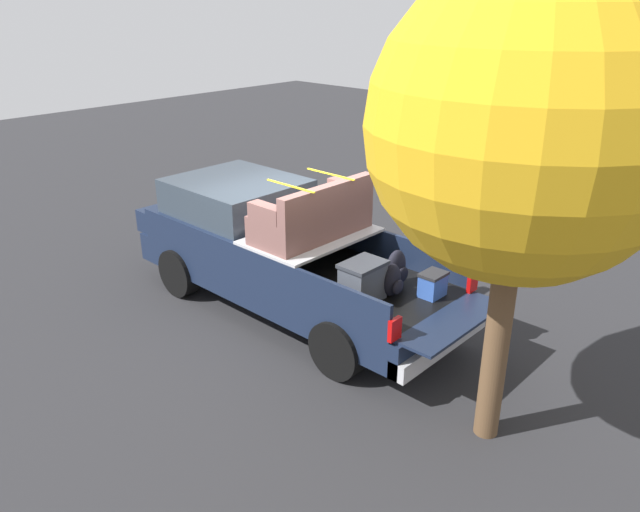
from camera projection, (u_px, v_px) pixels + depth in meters
The scene contains 3 objects.
ground_plane at pixel (293, 309), 9.84m from camera, with size 40.00×40.00×0.00m, color #262628.
pickup_truck at pixel (275, 247), 9.69m from camera, with size 6.05×2.06×2.23m.
tree_background at pixel (525, 127), 5.72m from camera, with size 3.02×3.02×5.03m.
Camera 1 is at (-6.28, 6.07, 4.64)m, focal length 34.60 mm.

